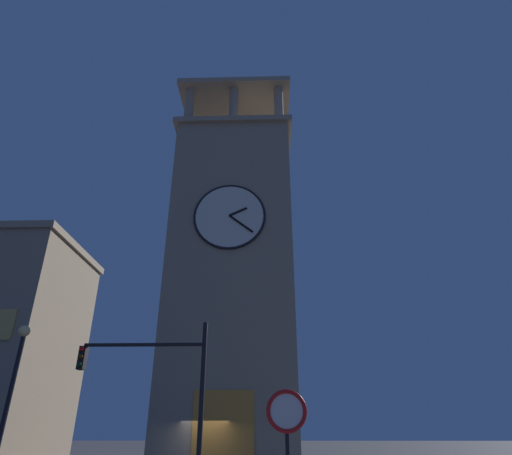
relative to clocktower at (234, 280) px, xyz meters
The scene contains 4 objects.
clocktower is the anchor object (origin of this frame).
traffic_signal_near 16.23m from the clocktower, 85.12° to the left, with size 4.24×0.41×5.34m.
street_lamp 15.80m from the clocktower, 58.25° to the left, with size 0.44×0.44×5.79m.
no_horn_sign 21.96m from the clocktower, 97.84° to the left, with size 0.78×0.14×2.72m.
Camera 1 is at (-3.31, 23.25, 1.96)m, focal length 29.83 mm.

